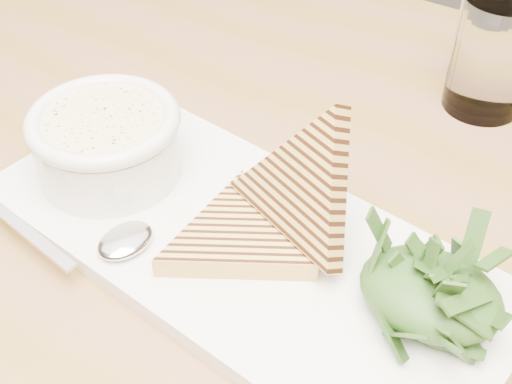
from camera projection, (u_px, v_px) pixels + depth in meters
The scene contains 13 objects.
table_top at pixel (416, 272), 0.59m from camera, with size 1.26×0.84×0.04m, color #956342.
table_leg_bl at pixel (160, 153), 1.29m from camera, with size 0.06×0.06×0.69m, color #956342.
platter at pixel (243, 245), 0.58m from camera, with size 0.44×0.20×0.02m, color white.
soup_bowl at pixel (108, 150), 0.62m from camera, with size 0.12×0.12×0.05m, color white.
soup at pixel (103, 122), 0.60m from camera, with size 0.10×0.10×0.01m, color beige.
bowl_rim at pixel (103, 120), 0.59m from camera, with size 0.13×0.13×0.01m, color white.
sandwich_flat at pixel (238, 237), 0.56m from camera, with size 0.14×0.14×0.02m, color gold, non-canonical shape.
sandwich_lean at pixel (302, 188), 0.54m from camera, with size 0.14×0.14×0.08m, color gold, non-canonical shape.
salad_base at pixel (430, 293), 0.50m from camera, with size 0.10×0.08×0.04m, color black.
arugula_pile at pixel (432, 287), 0.50m from camera, with size 0.11×0.10×0.05m, color #436A29, non-canonical shape.
spoon_bowl at pixel (125, 240), 0.56m from camera, with size 0.04×0.05×0.01m, color silver.
spoon_handle at pixel (26, 231), 0.57m from camera, with size 0.12×0.01×0.00m, color silver.
glass_near at pixel (492, 54), 0.70m from camera, with size 0.08×0.08×0.12m, color white.
Camera 1 is at (0.08, -0.19, 1.15)m, focal length 50.00 mm.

